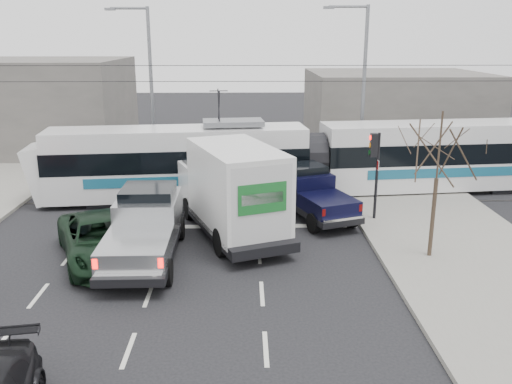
{
  "coord_description": "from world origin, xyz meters",
  "views": [
    {
      "loc": [
        1.21,
        -14.83,
        7.49
      ],
      "look_at": [
        1.62,
        4.81,
        1.8
      ],
      "focal_mm": 38.0,
      "sensor_mm": 36.0,
      "label": 1
    }
  ],
  "objects_px": {
    "box_truck": "(232,191)",
    "silver_pickup": "(146,225)",
    "street_lamp_near": "(360,82)",
    "tram": "(313,159)",
    "bare_tree": "(439,152)",
    "green_car": "(101,239)",
    "street_lamp_far": "(148,80)",
    "navy_pickup": "(311,192)",
    "traffic_signal": "(375,157)"
  },
  "relations": [
    {
      "from": "traffic_signal",
      "to": "street_lamp_far",
      "type": "bearing_deg",
      "value": 138.28
    },
    {
      "from": "bare_tree",
      "to": "street_lamp_far",
      "type": "distance_m",
      "value": 17.97
    },
    {
      "from": "tram",
      "to": "green_car",
      "type": "relative_size",
      "value": 4.59
    },
    {
      "from": "box_truck",
      "to": "navy_pickup",
      "type": "bearing_deg",
      "value": 12.48
    },
    {
      "from": "box_truck",
      "to": "silver_pickup",
      "type": "bearing_deg",
      "value": -165.58
    },
    {
      "from": "box_truck",
      "to": "navy_pickup",
      "type": "distance_m",
      "value": 4.06
    },
    {
      "from": "street_lamp_near",
      "to": "traffic_signal",
      "type": "bearing_deg",
      "value": -96.41
    },
    {
      "from": "bare_tree",
      "to": "traffic_signal",
      "type": "relative_size",
      "value": 1.39
    },
    {
      "from": "street_lamp_near",
      "to": "street_lamp_far",
      "type": "height_order",
      "value": "same"
    },
    {
      "from": "green_car",
      "to": "traffic_signal",
      "type": "bearing_deg",
      "value": -2.42
    },
    {
      "from": "street_lamp_far",
      "to": "box_truck",
      "type": "xyz_separation_m",
      "value": [
        4.88,
        -10.89,
        -3.34
      ]
    },
    {
      "from": "tram",
      "to": "bare_tree",
      "type": "bearing_deg",
      "value": -74.63
    },
    {
      "from": "street_lamp_near",
      "to": "green_car",
      "type": "bearing_deg",
      "value": -134.35
    },
    {
      "from": "bare_tree",
      "to": "street_lamp_near",
      "type": "xyz_separation_m",
      "value": [
        -0.29,
        11.5,
        1.32
      ]
    },
    {
      "from": "street_lamp_far",
      "to": "green_car",
      "type": "height_order",
      "value": "street_lamp_far"
    },
    {
      "from": "green_car",
      "to": "box_truck",
      "type": "bearing_deg",
      "value": 5.83
    },
    {
      "from": "silver_pickup",
      "to": "traffic_signal",
      "type": "bearing_deg",
      "value": 20.82
    },
    {
      "from": "street_lamp_near",
      "to": "navy_pickup",
      "type": "distance_m",
      "value": 8.49
    },
    {
      "from": "silver_pickup",
      "to": "tram",
      "type": "bearing_deg",
      "value": 47.27
    },
    {
      "from": "tram",
      "to": "navy_pickup",
      "type": "xyz_separation_m",
      "value": [
        -0.44,
        -3.23,
        -0.76
      ]
    },
    {
      "from": "street_lamp_far",
      "to": "tram",
      "type": "bearing_deg",
      "value": -32.27
    },
    {
      "from": "bare_tree",
      "to": "tram",
      "type": "xyz_separation_m",
      "value": [
        -3.12,
        8.03,
        -1.99
      ]
    },
    {
      "from": "traffic_signal",
      "to": "green_car",
      "type": "relative_size",
      "value": 0.66
    },
    {
      "from": "box_truck",
      "to": "navy_pickup",
      "type": "xyz_separation_m",
      "value": [
        3.34,
        2.19,
        -0.73
      ]
    },
    {
      "from": "bare_tree",
      "to": "navy_pickup",
      "type": "distance_m",
      "value": 6.59
    },
    {
      "from": "street_lamp_near",
      "to": "silver_pickup",
      "type": "relative_size",
      "value": 1.42
    },
    {
      "from": "navy_pickup",
      "to": "green_car",
      "type": "relative_size",
      "value": 0.98
    },
    {
      "from": "street_lamp_far",
      "to": "tram",
      "type": "distance_m",
      "value": 10.77
    },
    {
      "from": "street_lamp_near",
      "to": "street_lamp_far",
      "type": "bearing_deg",
      "value": 170.13
    },
    {
      "from": "street_lamp_far",
      "to": "box_truck",
      "type": "distance_m",
      "value": 12.38
    },
    {
      "from": "street_lamp_far",
      "to": "silver_pickup",
      "type": "distance_m",
      "value": 13.69
    },
    {
      "from": "tram",
      "to": "navy_pickup",
      "type": "height_order",
      "value": "tram"
    },
    {
      "from": "street_lamp_near",
      "to": "tram",
      "type": "xyz_separation_m",
      "value": [
        -2.84,
        -3.47,
        -3.31
      ]
    },
    {
      "from": "tram",
      "to": "green_car",
      "type": "distance_m",
      "value": 11.42
    },
    {
      "from": "street_lamp_far",
      "to": "box_truck",
      "type": "relative_size",
      "value": 1.18
    },
    {
      "from": "traffic_signal",
      "to": "street_lamp_near",
      "type": "relative_size",
      "value": 0.4
    },
    {
      "from": "tram",
      "to": "traffic_signal",
      "type": "bearing_deg",
      "value": -69.56
    },
    {
      "from": "silver_pickup",
      "to": "street_lamp_near",
      "type": "bearing_deg",
      "value": 48.09
    },
    {
      "from": "box_truck",
      "to": "green_car",
      "type": "height_order",
      "value": "box_truck"
    },
    {
      "from": "bare_tree",
      "to": "green_car",
      "type": "xyz_separation_m",
      "value": [
        -11.35,
        0.18,
        -3.04
      ]
    },
    {
      "from": "silver_pickup",
      "to": "street_lamp_far",
      "type": "bearing_deg",
      "value": 97.69
    },
    {
      "from": "green_car",
      "to": "bare_tree",
      "type": "bearing_deg",
      "value": -23.8
    },
    {
      "from": "street_lamp_near",
      "to": "navy_pickup",
      "type": "xyz_separation_m",
      "value": [
        -3.28,
        -6.7,
        -4.07
      ]
    },
    {
      "from": "navy_pickup",
      "to": "green_car",
      "type": "bearing_deg",
      "value": -169.48
    },
    {
      "from": "traffic_signal",
      "to": "silver_pickup",
      "type": "bearing_deg",
      "value": -158.39
    },
    {
      "from": "bare_tree",
      "to": "tram",
      "type": "bearing_deg",
      "value": 111.26
    },
    {
      "from": "tram",
      "to": "box_truck",
      "type": "xyz_separation_m",
      "value": [
        -3.79,
        -5.42,
        -0.02
      ]
    },
    {
      "from": "tram",
      "to": "navy_pickup",
      "type": "distance_m",
      "value": 3.34
    },
    {
      "from": "navy_pickup",
      "to": "green_car",
      "type": "distance_m",
      "value": 9.06
    },
    {
      "from": "silver_pickup",
      "to": "green_car",
      "type": "bearing_deg",
      "value": -167.29
    }
  ]
}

